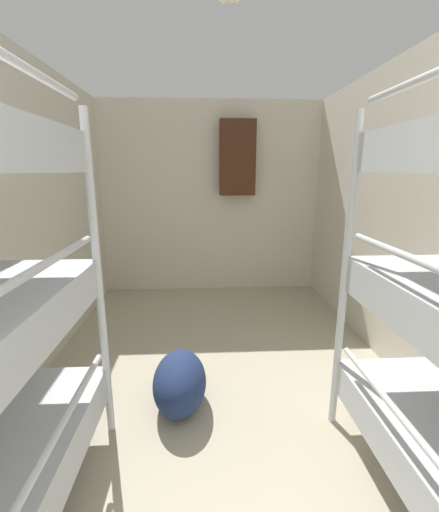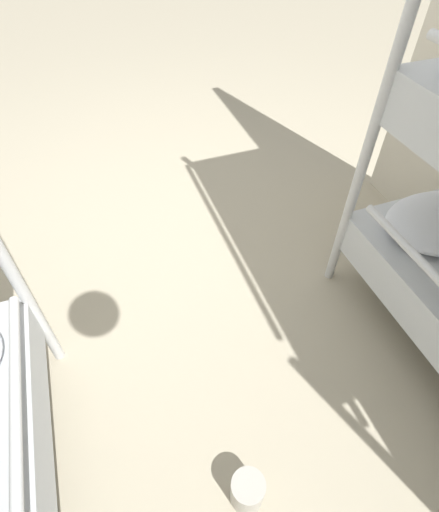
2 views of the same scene
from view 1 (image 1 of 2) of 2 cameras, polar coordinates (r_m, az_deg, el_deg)
The scene contains 3 objects.
wall_back at distance 4.51m, azimuth -1.48°, elevation 9.46°, with size 2.90×0.06×2.42m.
duffel_bag at distance 2.47m, azimuth -6.65°, elevation -20.10°, with size 0.36×0.60×0.36m.
hanging_coat at distance 4.37m, azimuth 3.02°, elevation 16.00°, with size 0.44×0.12×0.90m.
Camera 1 is at (-0.12, 0.46, 1.56)m, focal length 24.00 mm.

